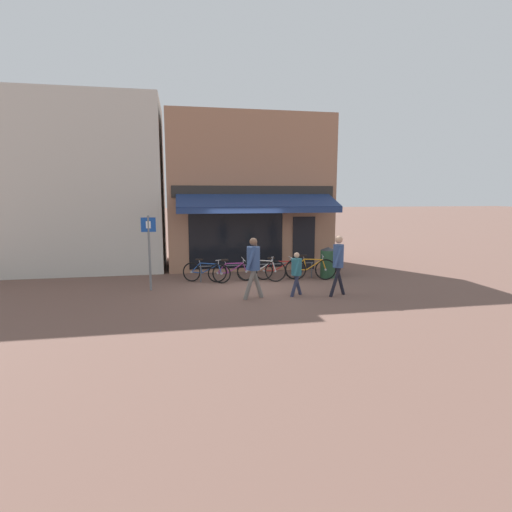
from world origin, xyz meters
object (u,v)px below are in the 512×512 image
at_px(bicycle_blue, 206,272).
at_px(pedestrian_second_adult, 338,259).
at_px(bicycle_orange, 311,269).
at_px(bicycle_purple, 232,271).
at_px(parking_sign, 149,245).
at_px(bicycle_red, 279,269).
at_px(pedestrian_child, 296,270).
at_px(pedestrian_adult, 253,261).
at_px(bicycle_silver, 261,270).
at_px(litter_bin, 328,262).

height_order(bicycle_blue, pedestrian_second_adult, pedestrian_second_adult).
bearing_deg(bicycle_orange, bicycle_purple, -171.20).
bearing_deg(parking_sign, bicycle_orange, 5.78).
height_order(bicycle_purple, bicycle_red, bicycle_purple).
xyz_separation_m(bicycle_red, pedestrian_child, (-0.05, -2.33, 0.43)).
bearing_deg(bicycle_purple, parking_sign, -169.09).
xyz_separation_m(bicycle_blue, parking_sign, (-1.78, -0.84, 1.07)).
bearing_deg(pedestrian_adult, bicycle_blue, 122.51).
xyz_separation_m(pedestrian_adult, parking_sign, (-2.97, 1.56, 0.35)).
bearing_deg(bicycle_red, pedestrian_adult, -117.69).
height_order(bicycle_red, bicycle_orange, bicycle_orange).
relative_size(bicycle_silver, pedestrian_adult, 0.94).
bearing_deg(pedestrian_adult, litter_bin, 43.39).
height_order(bicycle_blue, bicycle_orange, bicycle_orange).
height_order(bicycle_blue, pedestrian_child, pedestrian_child).
height_order(bicycle_silver, pedestrian_adult, pedestrian_adult).
bearing_deg(bicycle_purple, bicycle_red, -2.47).
relative_size(bicycle_red, bicycle_orange, 0.99).
relative_size(bicycle_blue, pedestrian_second_adult, 0.90).
bearing_deg(litter_bin, parking_sign, -172.15).
bearing_deg(litter_bin, bicycle_blue, -179.87).
xyz_separation_m(pedestrian_child, litter_bin, (1.87, 2.34, -0.23)).
bearing_deg(bicycle_purple, pedestrian_second_adult, -46.48).
distance_m(bicycle_blue, bicycle_silver, 1.88).
xyz_separation_m(bicycle_orange, litter_bin, (0.75, 0.30, 0.16)).
height_order(bicycle_purple, bicycle_silver, bicycle_silver).
height_order(bicycle_purple, pedestrian_adult, pedestrian_adult).
distance_m(bicycle_silver, parking_sign, 3.86).
height_order(bicycle_blue, parking_sign, parking_sign).
relative_size(pedestrian_adult, litter_bin, 1.61).
bearing_deg(bicycle_blue, pedestrian_adult, -37.48).
xyz_separation_m(bicycle_orange, pedestrian_child, (-1.12, -2.04, 0.39)).
height_order(bicycle_purple, bicycle_orange, bicycle_orange).
distance_m(bicycle_red, pedestrian_child, 2.37).
distance_m(bicycle_blue, pedestrian_second_adult, 4.54).
relative_size(pedestrian_adult, parking_sign, 0.76).
height_order(pedestrian_adult, pedestrian_child, pedestrian_adult).
relative_size(pedestrian_adult, pedestrian_child, 1.35).
distance_m(bicycle_red, pedestrian_adult, 2.85).
height_order(bicycle_orange, pedestrian_child, pedestrian_child).
xyz_separation_m(bicycle_silver, bicycle_red, (0.66, 0.16, -0.03)).
relative_size(pedestrian_adult, pedestrian_second_adult, 0.99).
height_order(pedestrian_adult, parking_sign, parking_sign).
xyz_separation_m(bicycle_orange, pedestrian_second_adult, (0.08, -2.26, 0.71)).
bearing_deg(pedestrian_child, bicycle_orange, 52.29).
bearing_deg(bicycle_red, parking_sign, -167.38).
xyz_separation_m(bicycle_purple, pedestrian_child, (1.62, -2.25, 0.43)).
distance_m(pedestrian_child, litter_bin, 3.00).
xyz_separation_m(bicycle_silver, pedestrian_second_adult, (1.81, -2.39, 0.72)).
height_order(bicycle_red, parking_sign, parking_sign).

